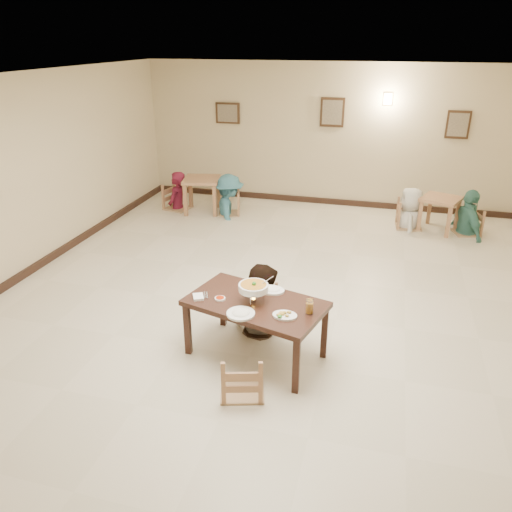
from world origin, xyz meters
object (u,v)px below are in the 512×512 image
(main_diner, at_px, (260,265))
(bg_diner_a, at_px, (176,172))
(bg_table_right, at_px, (440,204))
(bg_diner_c, at_px, (413,188))
(drink_glass, at_px, (309,307))
(bg_diner_d, at_px, (473,190))
(chair_near, at_px, (242,353))
(bg_chair_ll, at_px, (176,186))
(bg_chair_rl, at_px, (411,202))
(main_table, at_px, (256,308))
(bg_table_left, at_px, (202,185))
(bg_diner_b, at_px, (228,175))
(chair_far, at_px, (263,292))
(bg_chair_rr, at_px, (470,210))
(bg_chair_lr, at_px, (229,193))
(curry_warmer, at_px, (253,288))

(main_diner, relative_size, bg_diner_a, 1.08)
(bg_table_right, distance_m, bg_diner_c, 0.59)
(drink_glass, distance_m, bg_diner_d, 5.44)
(chair_near, distance_m, bg_diner_c, 5.90)
(bg_chair_ll, xyz_separation_m, bg_chair_rl, (4.86, 0.12, -0.01))
(main_table, height_order, chair_near, chair_near)
(bg_table_left, distance_m, bg_diner_b, 0.65)
(main_table, height_order, bg_diner_c, bg_diner_c)
(bg_table_right, xyz_separation_m, bg_diner_a, (-5.39, -0.09, 0.29))
(chair_far, xyz_separation_m, bg_chair_rr, (2.96, 4.13, 0.02))
(bg_table_right, height_order, bg_diner_d, bg_diner_d)
(bg_diner_b, bearing_deg, chair_far, 178.96)
(bg_table_right, bearing_deg, bg_chair_rl, 176.68)
(bg_table_left, distance_m, bg_chair_lr, 0.61)
(bg_chair_lr, height_order, bg_diner_d, bg_diner_d)
(bg_table_right, relative_size, bg_diner_d, 0.50)
(main_table, bearing_deg, drink_glass, 6.25)
(chair_far, xyz_separation_m, bg_chair_ll, (-2.96, 4.07, 0.07))
(chair_far, height_order, drink_glass, chair_far)
(chair_near, relative_size, bg_chair_rr, 1.03)
(chair_far, xyz_separation_m, main_diner, (-0.00, -0.12, 0.44))
(bg_diner_d, bearing_deg, main_diner, 122.35)
(chair_far, distance_m, bg_table_left, 4.68)
(bg_table_right, bearing_deg, chair_far, -120.24)
(bg_diner_c, bearing_deg, bg_diner_a, -92.78)
(chair_near, bearing_deg, bg_table_left, -81.82)
(bg_table_left, xyz_separation_m, bg_diner_a, (-0.60, 0.03, 0.23))
(main_table, xyz_separation_m, bg_diner_d, (2.85, 4.87, 0.22))
(bg_table_left, height_order, bg_diner_b, bg_diner_b)
(curry_warmer, xyz_separation_m, bg_table_left, (-2.44, 4.79, -0.30))
(curry_warmer, xyz_separation_m, bg_diner_c, (1.82, 4.95, -0.10))
(curry_warmer, bearing_deg, chair_near, -84.86)
(bg_table_right, height_order, bg_chair_rr, bg_chair_rr)
(curry_warmer, height_order, bg_chair_ll, bg_chair_ll)
(chair_far, bearing_deg, bg_chair_rr, 41.49)
(bg_chair_ll, xyz_separation_m, bg_chair_rr, (5.91, 0.05, -0.05))
(bg_chair_rl, bearing_deg, bg_table_left, 87.59)
(main_table, relative_size, bg_chair_ll, 1.64)
(bg_diner_d, bearing_deg, bg_chair_lr, 68.32)
(chair_near, distance_m, bg_diner_b, 5.79)
(bg_table_left, distance_m, bg_chair_rl, 4.27)
(main_diner, bearing_deg, bg_diner_b, -45.62)
(bg_table_left, xyz_separation_m, bg_chair_rl, (4.26, 0.15, -0.08))
(bg_chair_ll, distance_m, bg_diner_a, 0.30)
(bg_table_left, xyz_separation_m, bg_diner_b, (0.60, -0.01, 0.25))
(bg_diner_a, bearing_deg, bg_table_right, 94.68)
(bg_diner_a, bearing_deg, bg_chair_ll, 180.00)
(bg_chair_lr, height_order, bg_diner_a, bg_diner_a)
(main_diner, xyz_separation_m, bg_diner_c, (1.90, 4.32, -0.09))
(chair_near, height_order, bg_chair_ll, bg_chair_ll)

